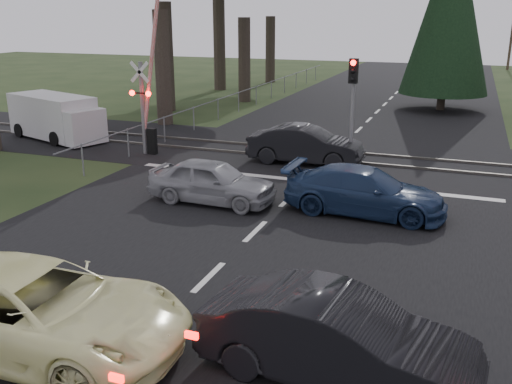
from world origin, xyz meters
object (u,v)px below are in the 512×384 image
at_px(dark_car_far, 306,145).
at_px(white_van, 58,118).
at_px(crossing_signal, 147,105).
at_px(cream_coupe, 36,309).
at_px(traffic_signal_center, 353,94).
at_px(blue_sedan, 365,191).
at_px(dark_hatchback, 337,339).
at_px(silver_car, 212,181).

relative_size(dark_car_far, white_van, 0.81).
relative_size(crossing_signal, cream_coupe, 1.26).
xyz_separation_m(traffic_signal_center, cream_coupe, (-2.61, -14.29, -2.04)).
distance_m(crossing_signal, blue_sedan, 10.75).
relative_size(blue_sedan, white_van, 0.85).
bearing_deg(traffic_signal_center, dark_hatchback, -79.35).
bearing_deg(dark_hatchback, traffic_signal_center, 16.31).
distance_m(crossing_signal, white_van, 5.65).
bearing_deg(silver_car, crossing_signal, 48.29).
xyz_separation_m(crossing_signal, cream_coupe, (5.67, -13.40, -1.29)).
relative_size(crossing_signal, blue_sedan, 1.48).
bearing_deg(traffic_signal_center, cream_coupe, -100.35).
height_order(traffic_signal_center, dark_car_far, traffic_signal_center).
relative_size(silver_car, blue_sedan, 0.85).
distance_m(traffic_signal_center, blue_sedan, 5.78).
xyz_separation_m(dark_hatchback, blue_sedan, (-1.02, 8.18, -0.05)).
height_order(cream_coupe, white_van, white_van).
bearing_deg(silver_car, dark_car_far, -12.01).
distance_m(dark_hatchback, silver_car, 9.43).
xyz_separation_m(traffic_signal_center, white_van, (-13.73, 0.15, -1.77)).
height_order(crossing_signal, silver_car, crossing_signal).
relative_size(dark_hatchback, blue_sedan, 0.95).
bearing_deg(silver_car, white_van, 62.67).
bearing_deg(blue_sedan, dark_car_far, 34.53).
bearing_deg(crossing_signal, white_van, 169.20).
height_order(blue_sedan, dark_car_far, dark_car_far).
bearing_deg(cream_coupe, dark_hatchback, -81.85).
bearing_deg(blue_sedan, cream_coupe, 157.85).
distance_m(dark_hatchback, blue_sedan, 8.24).
distance_m(crossing_signal, dark_car_far, 6.73).
height_order(blue_sedan, white_van, white_van).
xyz_separation_m(dark_car_far, white_van, (-12.01, 0.26, 0.29)).
xyz_separation_m(dark_hatchback, dark_car_far, (-4.24, 13.24, 0.00)).
height_order(silver_car, white_van, white_van).
xyz_separation_m(traffic_signal_center, dark_hatchback, (2.51, -13.35, -2.07)).
relative_size(dark_hatchback, silver_car, 1.12).
xyz_separation_m(blue_sedan, white_van, (-15.23, 5.32, 0.35)).
bearing_deg(cream_coupe, silver_car, 1.31).
bearing_deg(white_van, cream_coupe, -33.57).
bearing_deg(dark_hatchback, silver_car, 42.45).
distance_m(cream_coupe, silver_car, 8.51).
relative_size(traffic_signal_center, blue_sedan, 0.87).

